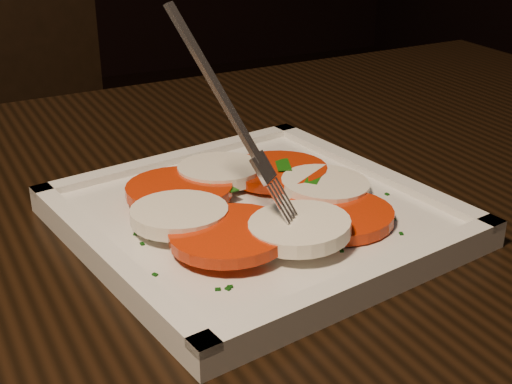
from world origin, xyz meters
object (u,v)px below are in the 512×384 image
(table, at_px, (226,340))
(chair, at_px, (10,138))
(plate, at_px, (256,219))
(fork, at_px, (215,111))

(table, height_order, chair, chair)
(plate, xyz_separation_m, fork, (-0.04, -0.02, 0.09))
(plate, bearing_deg, table, 170.21)
(table, xyz_separation_m, plate, (0.02, -0.00, 0.11))
(table, bearing_deg, chair, 95.00)
(fork, bearing_deg, chair, 51.17)
(chair, distance_m, fork, 0.96)
(table, relative_size, fork, 9.05)
(table, xyz_separation_m, chair, (-0.08, 0.88, -0.12))
(chair, relative_size, fork, 6.75)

